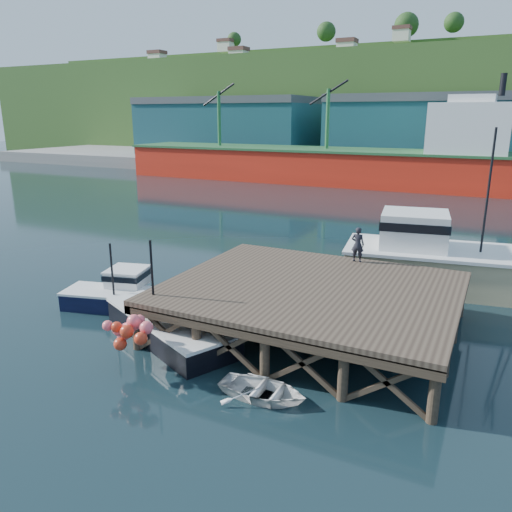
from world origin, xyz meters
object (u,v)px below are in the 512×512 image
Objects in this scene: dockworker at (358,244)px; dinghy at (263,390)px; trawler at (462,258)px; boat_black at (176,319)px; boat_navy at (122,293)px.

dinghy is at bearing 87.10° from dockworker.
trawler is at bearing -137.48° from dockworker.
dinghy is (5.40, -2.78, -0.49)m from boat_black.
boat_navy is 1.91× the size of dinghy.
dockworker is at bearing 15.08° from boat_navy.
dockworker is at bearing -144.82° from trawler.
trawler reaches higher than boat_navy.
boat_black is 15.67m from trawler.
boat_black is at bearing -35.19° from boat_navy.
trawler is (10.28, 11.79, 0.96)m from boat_black.
trawler is 7.64× the size of dockworker.
boat_navy is 10.77m from dinghy.
trawler is (14.69, 10.13, 1.07)m from boat_navy.
dinghy is at bearing -1.83° from boat_black.
boat_black is at bearing 51.28° from dockworker.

